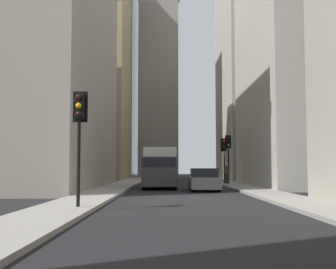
# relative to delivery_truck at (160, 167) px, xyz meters

# --- Properties ---
(ground_plane) EXTENTS (135.00, 135.00, 0.00)m
(ground_plane) POSITION_rel_delivery_truck_xyz_m (-9.10, -1.40, -1.46)
(ground_plane) COLOR black
(sidewalk_right) EXTENTS (90.00, 2.20, 0.14)m
(sidewalk_right) POSITION_rel_delivery_truck_xyz_m (-9.10, 3.10, -1.39)
(sidewalk_right) COLOR gray
(sidewalk_right) RESTS_ON ground_plane
(sidewalk_left) EXTENTS (90.00, 2.20, 0.14)m
(sidewalk_left) POSITION_rel_delivery_truck_xyz_m (-9.10, -5.90, -1.39)
(sidewalk_left) COLOR gray
(sidewalk_left) RESTS_ON ground_plane
(building_left_midfar) EXTENTS (15.22, 10.50, 21.39)m
(building_left_midfar) POSITION_rel_delivery_truck_xyz_m (2.70, -11.99, 9.25)
(building_left_midfar) COLOR #B7B2A5
(building_left_midfar) RESTS_ON ground_plane
(building_left_far) EXTENTS (14.53, 10.00, 33.77)m
(building_left_far) POSITION_rel_delivery_truck_xyz_m (19.64, -12.00, 15.42)
(building_left_far) COLOR #B7B2A5
(building_left_far) RESTS_ON ground_plane
(building_right_midfar) EXTENTS (19.20, 10.50, 20.63)m
(building_right_midfar) POSITION_rel_delivery_truck_xyz_m (-0.25, 9.19, 8.86)
(building_right_midfar) COLOR gray
(building_right_midfar) RESTS_ON ground_plane
(building_right_far) EXTENTS (12.12, 10.50, 28.00)m
(building_right_far) POSITION_rel_delivery_truck_xyz_m (19.76, 9.19, 12.55)
(building_right_far) COLOR #9E8966
(building_right_far) RESTS_ON ground_plane
(church_spire) EXTENTS (6.01, 6.01, 38.10)m
(church_spire) POSITION_rel_delivery_truck_xyz_m (30.34, 0.69, 18.42)
(church_spire) COLOR gray
(church_spire) RESTS_ON ground_plane
(delivery_truck) EXTENTS (6.46, 2.25, 2.84)m
(delivery_truck) POSITION_rel_delivery_truck_xyz_m (0.00, 0.00, 0.00)
(delivery_truck) COLOR silver
(delivery_truck) RESTS_ON ground_plane
(hatchback_grey) EXTENTS (4.30, 1.78, 1.42)m
(hatchback_grey) POSITION_rel_delivery_truck_xyz_m (-3.26, -2.80, -0.80)
(hatchback_grey) COLOR slate
(hatchback_grey) RESTS_ON ground_plane
(traffic_light_foreground) EXTENTS (0.43, 0.52, 4.05)m
(traffic_light_foreground) POSITION_rel_delivery_truck_xyz_m (-15.56, 2.60, 1.65)
(traffic_light_foreground) COLOR black
(traffic_light_foreground) RESTS_ON sidewalk_right
(traffic_light_midblock) EXTENTS (0.43, 0.52, 3.78)m
(traffic_light_midblock) POSITION_rel_delivery_truck_xyz_m (5.92, -5.30, 1.45)
(traffic_light_midblock) COLOR black
(traffic_light_midblock) RESTS_ON sidewalk_left
(traffic_light_far_junction) EXTENTS (0.43, 0.52, 4.05)m
(traffic_light_far_junction) POSITION_rel_delivery_truck_xyz_m (6.09, -5.70, 1.65)
(traffic_light_far_junction) COLOR black
(traffic_light_far_junction) RESTS_ON sidewalk_left
(pedestrian) EXTENTS (0.26, 0.44, 1.69)m
(pedestrian) POSITION_rel_delivery_truck_xyz_m (4.88, -5.39, -0.40)
(pedestrian) COLOR #33333D
(pedestrian) RESTS_ON sidewalk_left
(discarded_bottle) EXTENTS (0.07, 0.07, 0.27)m
(discarded_bottle) POSITION_rel_delivery_truck_xyz_m (-8.09, -5.01, -1.21)
(discarded_bottle) COLOR #999EA3
(discarded_bottle) RESTS_ON sidewalk_left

